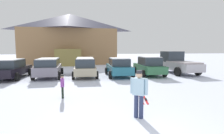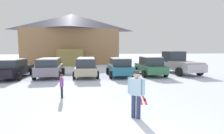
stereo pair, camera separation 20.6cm
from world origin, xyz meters
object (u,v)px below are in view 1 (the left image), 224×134
object	(u,v)px
parked_teal_hatchback	(119,67)
pickup_truck	(176,63)
ski_lodge	(70,38)
pair_of_skis	(143,99)
parked_grey_wagon	(49,67)
parked_green_coupe	(149,66)
parked_black_sedan	(11,69)
skier_adult_in_blue_parka	(139,91)
skier_child_in_purple_jacket	(62,85)
parked_beige_suv	(85,66)

from	to	relation	value
parked_teal_hatchback	pickup_truck	bearing A→B (deg)	8.31
ski_lodge	pair_of_skis	distance (m)	23.35
parked_grey_wagon	pickup_truck	size ratio (longest dim) A/B	0.80
ski_lodge	parked_green_coupe	distance (m)	17.30
pickup_truck	parked_black_sedan	bearing A→B (deg)	-178.43
ski_lodge	parked_black_sedan	world-z (taller)	ski_lodge
ski_lodge	pickup_truck	world-z (taller)	ski_lodge
parked_black_sedan	parked_grey_wagon	world-z (taller)	parked_grey_wagon
parked_grey_wagon	skier_adult_in_blue_parka	size ratio (longest dim) A/B	2.58
parked_teal_hatchback	skier_child_in_purple_jacket	size ratio (longest dim) A/B	3.64
parked_beige_suv	parked_green_coupe	bearing A→B (deg)	-2.73
ski_lodge	parked_beige_suv	bearing A→B (deg)	-82.55
parked_green_coupe	parked_beige_suv	bearing A→B (deg)	177.27
pickup_truck	pair_of_skis	size ratio (longest dim) A/B	3.71
ski_lodge	parked_green_coupe	xyz separation A→B (m)	(7.73, -15.12, -3.28)
skier_adult_in_blue_parka	pair_of_skis	bearing A→B (deg)	64.99
parked_teal_hatchback	parked_beige_suv	bearing A→B (deg)	171.42
parked_black_sedan	skier_adult_in_blue_parka	world-z (taller)	skier_adult_in_blue_parka
ski_lodge	parked_black_sedan	bearing A→B (deg)	-105.29
skier_adult_in_blue_parka	parked_teal_hatchback	bearing A→B (deg)	81.40
ski_lodge	parked_teal_hatchback	xyz separation A→B (m)	(4.86, -15.29, -3.31)
parked_grey_wagon	skier_adult_in_blue_parka	bearing A→B (deg)	-65.01
parked_beige_suv	pair_of_skis	size ratio (longest dim) A/B	3.30
parked_green_coupe	pair_of_skis	size ratio (longest dim) A/B	3.12
parked_teal_hatchback	pickup_truck	xyz separation A→B (m)	(6.05, 0.88, 0.17)
pickup_truck	parked_green_coupe	bearing A→B (deg)	-167.22
parked_black_sedan	parked_teal_hatchback	size ratio (longest dim) A/B	1.15
parked_green_coupe	pickup_truck	bearing A→B (deg)	12.78
parked_black_sedan	parked_green_coupe	bearing A→B (deg)	-1.51
parked_grey_wagon	parked_green_coupe	xyz separation A→B (m)	(8.85, -0.34, -0.02)
skier_adult_in_blue_parka	skier_child_in_purple_jacket	bearing A→B (deg)	133.05
ski_lodge	parked_beige_suv	world-z (taller)	ski_lodge
skier_adult_in_blue_parka	pickup_truck	bearing A→B (deg)	53.80
skier_child_in_purple_jacket	pair_of_skis	xyz separation A→B (m)	(3.77, -0.99, -0.64)
parked_green_coupe	pair_of_skis	xyz separation A→B (m)	(-3.33, -7.44, -0.83)
parked_beige_suv	parked_green_coupe	size ratio (longest dim) A/B	1.06
parked_teal_hatchback	parked_green_coupe	size ratio (longest dim) A/B	0.93
parked_grey_wagon	parked_beige_suv	xyz separation A→B (m)	(3.06, -0.06, 0.01)
parked_grey_wagon	parked_green_coupe	distance (m)	8.86
ski_lodge	parked_teal_hatchback	size ratio (longest dim) A/B	3.58
pickup_truck	parked_teal_hatchback	bearing A→B (deg)	-171.69
ski_lodge	pair_of_skis	world-z (taller)	ski_lodge
parked_grey_wagon	pair_of_skis	xyz separation A→B (m)	(5.52, -7.78, -0.86)
parked_teal_hatchback	pair_of_skis	size ratio (longest dim) A/B	2.92
ski_lodge	parked_black_sedan	xyz separation A→B (m)	(-4.05, -14.81, -3.33)
parked_teal_hatchback	pair_of_skis	distance (m)	7.33
parked_beige_suv	parked_green_coupe	distance (m)	5.80
pair_of_skis	skier_child_in_purple_jacket	bearing A→B (deg)	165.27
skier_child_in_purple_jacket	parked_beige_suv	bearing A→B (deg)	78.94
pickup_truck	skier_adult_in_blue_parka	xyz separation A→B (m)	(-7.46, -10.19, -0.05)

